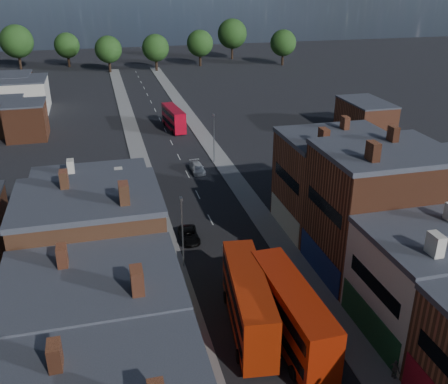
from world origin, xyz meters
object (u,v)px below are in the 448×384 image
bus_2 (174,118)px  ped_3 (395,369)px  car_2 (189,235)px  bus_0 (248,301)px  car_3 (197,168)px  bus_1 (292,313)px

bus_2 → ped_3: (5.91, -69.88, -1.40)m
car_2 → bus_0: bearing=-81.7°
ped_3 → bus_2: bearing=-9.6°
bus_0 → car_3: size_ratio=2.68×
ped_3 → car_3: bearing=-7.1°
bus_2 → car_2: (-5.36, -44.54, -1.69)m
car_2 → bus_1: bearing=-74.0°
car_2 → ped_3: 27.73m
bus_0 → car_2: bus_0 is taller
car_2 → car_3: 21.66m
bus_2 → bus_1: bearing=-96.3°
bus_0 → car_2: 17.10m
bus_1 → car_3: size_ratio=2.68×
bus_1 → car_2: size_ratio=2.74×
bus_2 → car_2: 44.90m
bus_1 → car_2: bearing=103.1°
bus_1 → car_3: (0.19, 40.31, -2.25)m
bus_0 → car_3: (3.19, 37.84, -2.21)m
bus_2 → ped_3: 70.14m
bus_0 → ped_3: (9.20, -8.51, -1.96)m
bus_1 → bus_2: 63.85m
bus_2 → car_2: bus_2 is taller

